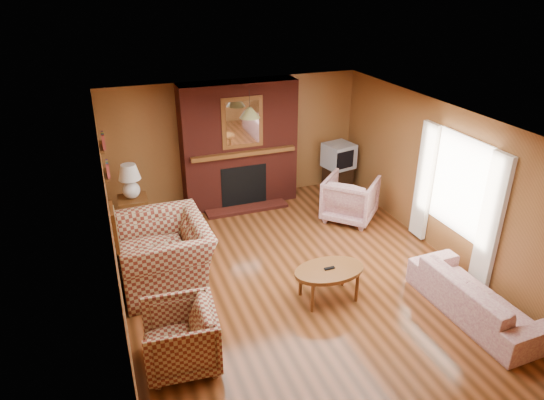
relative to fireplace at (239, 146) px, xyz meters
name	(u,v)px	position (x,y,z in m)	size (l,w,h in m)	color
floor	(300,283)	(0.00, -2.98, -1.18)	(6.50, 6.50, 0.00)	#42220E
ceiling	(305,126)	(0.00, -2.98, 1.22)	(6.50, 6.50, 0.00)	silver
wall_back	(235,141)	(0.00, 0.27, 0.02)	(6.50, 6.50, 0.00)	#975C2E
wall_front	(463,378)	(0.00, -6.23, 0.02)	(6.50, 6.50, 0.00)	#975C2E
wall_left	(114,242)	(-2.50, -2.98, 0.02)	(6.50, 6.50, 0.00)	#975C2E
wall_right	(451,185)	(2.50, -2.98, 0.02)	(6.50, 6.50, 0.00)	#975C2E
fireplace	(239,146)	(0.00, 0.00, 0.00)	(2.20, 0.82, 2.40)	#511911
window_right	(456,195)	(2.45, -3.18, -0.06)	(0.10, 1.85, 2.00)	beige
bookshelf	(105,155)	(-2.44, -1.08, 0.48)	(0.09, 0.55, 0.71)	brown
botanical_print	(115,228)	(-2.47, -3.28, 0.37)	(0.05, 0.40, 0.50)	brown
pendant_light	(250,113)	(0.00, -0.68, 0.82)	(0.36, 0.36, 0.48)	black
plaid_loveseat	(164,253)	(-1.85, -2.24, -0.71)	(1.46, 1.28, 0.95)	#5E2218
plaid_armchair	(180,338)	(-1.95, -4.01, -0.80)	(0.82, 0.84, 0.77)	#5E2218
floral_sofa	(476,296)	(1.90, -4.46, -0.90)	(1.96, 0.77, 0.57)	beige
floral_armchair	(350,198)	(1.68, -1.39, -0.77)	(0.88, 0.90, 0.82)	beige
coffee_table	(329,272)	(0.22, -3.46, -0.75)	(1.01, 0.63, 0.50)	brown
side_table	(135,215)	(-2.10, -0.53, -0.85)	(0.49, 0.49, 0.66)	brown
table_lamp	(130,180)	(-2.10, -0.53, -0.18)	(0.37, 0.37, 0.62)	silver
tv_stand	(337,179)	(2.05, -0.18, -0.91)	(0.49, 0.45, 0.54)	black
crt_tv	(339,156)	(2.05, -0.19, -0.39)	(0.64, 0.63, 0.50)	#A0A2A7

